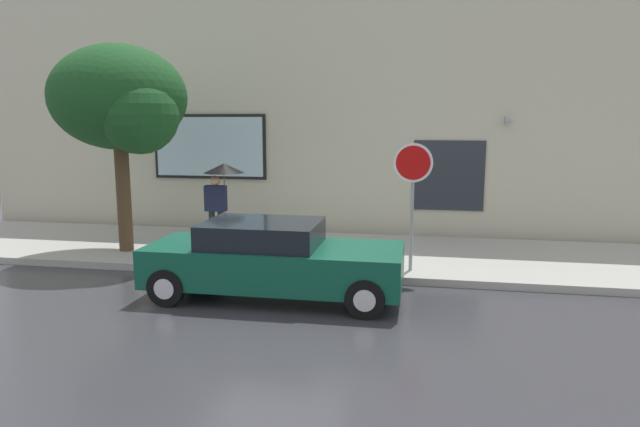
% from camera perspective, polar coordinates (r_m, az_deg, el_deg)
% --- Properties ---
extents(ground_plane, '(60.00, 60.00, 0.00)m').
position_cam_1_polar(ground_plane, '(10.11, -4.73, -8.30)').
color(ground_plane, '#333338').
extents(sidewalk, '(20.00, 4.00, 0.15)m').
position_cam_1_polar(sidewalk, '(12.90, -1.25, -4.00)').
color(sidewalk, '#A3A099').
rests_on(sidewalk, ground).
extents(building_facade, '(20.00, 0.67, 7.00)m').
position_cam_1_polar(building_facade, '(15.01, 0.59, 11.02)').
color(building_facade, beige).
rests_on(building_facade, ground).
extents(parked_car, '(4.46, 1.80, 1.35)m').
position_cam_1_polar(parked_car, '(9.80, -4.91, -4.76)').
color(parked_car, '#0F4C38').
rests_on(parked_car, ground).
extents(fire_hydrant, '(0.30, 0.44, 0.75)m').
position_cam_1_polar(fire_hydrant, '(11.65, -3.33, -3.25)').
color(fire_hydrant, yellow).
rests_on(fire_hydrant, sidewalk).
extents(pedestrian_with_umbrella, '(0.94, 0.94, 1.97)m').
position_cam_1_polar(pedestrian_with_umbrella, '(13.10, -10.16, 3.23)').
color(pedestrian_with_umbrella, black).
rests_on(pedestrian_with_umbrella, sidewalk).
extents(street_tree, '(3.06, 2.60, 4.60)m').
position_cam_1_polar(street_tree, '(13.07, -19.69, 10.77)').
color(street_tree, '#4C3823').
rests_on(street_tree, sidewalk).
extents(stop_sign, '(0.76, 0.10, 2.52)m').
position_cam_1_polar(stop_sign, '(10.89, 9.52, 3.28)').
color(stop_sign, gray).
rests_on(stop_sign, sidewalk).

